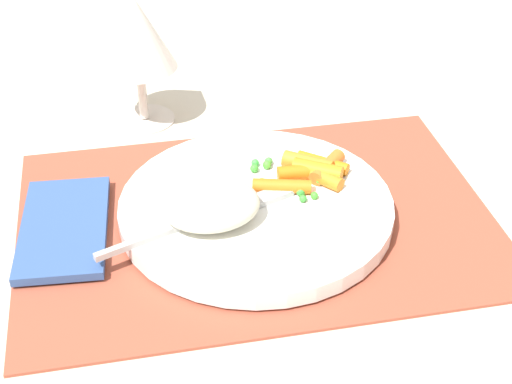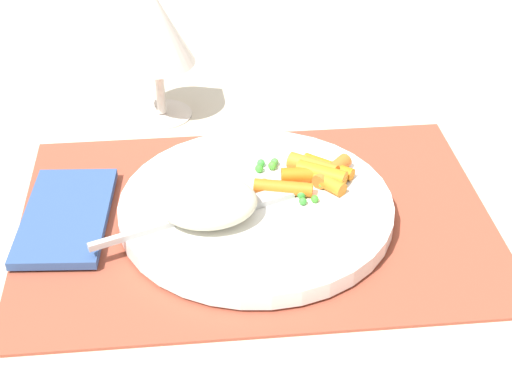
{
  "view_description": "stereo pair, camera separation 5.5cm",
  "coord_description": "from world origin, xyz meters",
  "px_view_note": "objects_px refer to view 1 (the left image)",
  "views": [
    {
      "loc": [
        -0.11,
        -0.55,
        0.43
      ],
      "look_at": [
        0.0,
        0.0,
        0.03
      ],
      "focal_mm": 53.55,
      "sensor_mm": 36.0,
      "label": 1
    },
    {
      "loc": [
        -0.06,
        -0.56,
        0.43
      ],
      "look_at": [
        0.0,
        0.0,
        0.03
      ],
      "focal_mm": 53.55,
      "sensor_mm": 36.0,
      "label": 2
    }
  ],
  "objects_px": {
    "rice_mound": "(210,205)",
    "carrot_portion": "(311,171)",
    "wine_glass": "(137,36)",
    "fork": "(218,212)",
    "napkin": "(64,227)",
    "plate": "(256,208)"
  },
  "relations": [
    {
      "from": "rice_mound",
      "to": "napkin",
      "type": "bearing_deg",
      "value": 166.93
    },
    {
      "from": "fork",
      "to": "wine_glass",
      "type": "distance_m",
      "value": 0.24
    },
    {
      "from": "carrot_portion",
      "to": "fork",
      "type": "height_order",
      "value": "carrot_portion"
    },
    {
      "from": "fork",
      "to": "wine_glass",
      "type": "relative_size",
      "value": 1.26
    },
    {
      "from": "carrot_portion",
      "to": "napkin",
      "type": "relative_size",
      "value": 0.7
    },
    {
      "from": "carrot_portion",
      "to": "fork",
      "type": "relative_size",
      "value": 0.54
    },
    {
      "from": "plate",
      "to": "fork",
      "type": "relative_size",
      "value": 1.37
    },
    {
      "from": "rice_mound",
      "to": "wine_glass",
      "type": "distance_m",
      "value": 0.24
    },
    {
      "from": "plate",
      "to": "rice_mound",
      "type": "relative_size",
      "value": 2.88
    },
    {
      "from": "plate",
      "to": "rice_mound",
      "type": "xyz_separation_m",
      "value": [
        -0.04,
        -0.02,
        0.02
      ]
    },
    {
      "from": "wine_glass",
      "to": "fork",
      "type": "bearing_deg",
      "value": -77.28
    },
    {
      "from": "plate",
      "to": "fork",
      "type": "distance_m",
      "value": 0.04
    },
    {
      "from": "plate",
      "to": "carrot_portion",
      "type": "relative_size",
      "value": 2.53
    },
    {
      "from": "fork",
      "to": "wine_glass",
      "type": "xyz_separation_m",
      "value": [
        -0.05,
        0.22,
        0.08
      ]
    },
    {
      "from": "napkin",
      "to": "carrot_portion",
      "type": "bearing_deg",
      "value": 4.14
    },
    {
      "from": "carrot_portion",
      "to": "napkin",
      "type": "distance_m",
      "value": 0.23
    },
    {
      "from": "rice_mound",
      "to": "napkin",
      "type": "height_order",
      "value": "rice_mound"
    },
    {
      "from": "wine_glass",
      "to": "napkin",
      "type": "xyz_separation_m",
      "value": [
        -0.09,
        -0.2,
        -0.09
      ]
    },
    {
      "from": "fork",
      "to": "napkin",
      "type": "relative_size",
      "value": 1.3
    },
    {
      "from": "rice_mound",
      "to": "carrot_portion",
      "type": "xyz_separation_m",
      "value": [
        0.1,
        0.05,
        -0.01
      ]
    },
    {
      "from": "fork",
      "to": "napkin",
      "type": "bearing_deg",
      "value": 169.77
    },
    {
      "from": "rice_mound",
      "to": "fork",
      "type": "relative_size",
      "value": 0.48
    }
  ]
}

